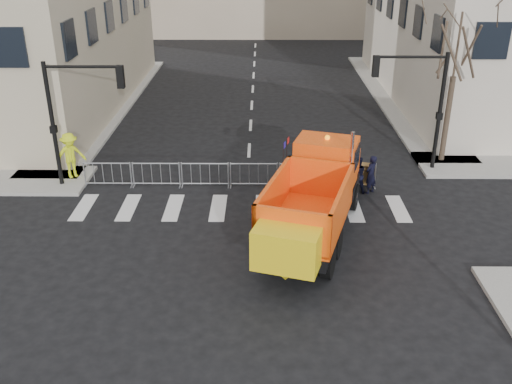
{
  "coord_description": "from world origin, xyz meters",
  "views": [
    {
      "loc": [
        0.62,
        -14.89,
        10.2
      ],
      "look_at": [
        0.44,
        2.5,
        2.1
      ],
      "focal_mm": 40.0,
      "sensor_mm": 36.0,
      "label": 1
    }
  ],
  "objects_px": {
    "plow_truck": "(314,197)",
    "cop_a": "(371,175)",
    "worker": "(70,155)",
    "cop_c": "(315,171)",
    "cop_b": "(357,175)",
    "newspaper_box": "(321,173)"
  },
  "relations": [
    {
      "from": "plow_truck",
      "to": "cop_c",
      "type": "distance_m",
      "value": 3.97
    },
    {
      "from": "plow_truck",
      "to": "cop_a",
      "type": "distance_m",
      "value": 4.83
    },
    {
      "from": "cop_c",
      "to": "worker",
      "type": "height_order",
      "value": "worker"
    },
    {
      "from": "cop_b",
      "to": "worker",
      "type": "distance_m",
      "value": 12.4
    },
    {
      "from": "plow_truck",
      "to": "worker",
      "type": "relative_size",
      "value": 4.86
    },
    {
      "from": "cop_a",
      "to": "cop_c",
      "type": "bearing_deg",
      "value": -43.54
    },
    {
      "from": "cop_b",
      "to": "cop_c",
      "type": "height_order",
      "value": "cop_c"
    },
    {
      "from": "cop_b",
      "to": "cop_c",
      "type": "distance_m",
      "value": 1.76
    },
    {
      "from": "cop_a",
      "to": "cop_c",
      "type": "relative_size",
      "value": 0.85
    },
    {
      "from": "cop_a",
      "to": "cop_b",
      "type": "height_order",
      "value": "cop_a"
    },
    {
      "from": "plow_truck",
      "to": "newspaper_box",
      "type": "xyz_separation_m",
      "value": [
        0.69,
        4.36,
        -0.94
      ]
    },
    {
      "from": "cop_c",
      "to": "newspaper_box",
      "type": "bearing_deg",
      "value": -167.2
    },
    {
      "from": "cop_c",
      "to": "plow_truck",
      "type": "bearing_deg",
      "value": 38.22
    },
    {
      "from": "cop_b",
      "to": "newspaper_box",
      "type": "bearing_deg",
      "value": -26.49
    },
    {
      "from": "worker",
      "to": "cop_c",
      "type": "bearing_deg",
      "value": -43.9
    },
    {
      "from": "plow_truck",
      "to": "newspaper_box",
      "type": "distance_m",
      "value": 4.52
    },
    {
      "from": "plow_truck",
      "to": "worker",
      "type": "distance_m",
      "value": 11.4
    },
    {
      "from": "newspaper_box",
      "to": "worker",
      "type": "bearing_deg",
      "value": 176.04
    },
    {
      "from": "cop_b",
      "to": "cop_c",
      "type": "bearing_deg",
      "value": -8.83
    },
    {
      "from": "plow_truck",
      "to": "cop_a",
      "type": "bearing_deg",
      "value": -18.15
    },
    {
      "from": "cop_a",
      "to": "cop_b",
      "type": "distance_m",
      "value": 0.58
    },
    {
      "from": "cop_b",
      "to": "worker",
      "type": "relative_size",
      "value": 0.8
    }
  ]
}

